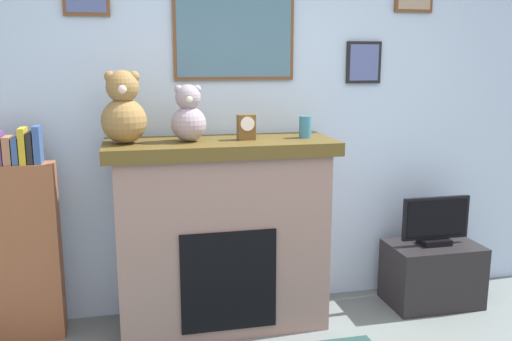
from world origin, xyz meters
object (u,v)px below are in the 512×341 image
at_px(bookshelf, 23,244).
at_px(television, 436,222).
at_px(fireplace, 221,233).
at_px(candle_jar, 305,127).
at_px(teddy_bear_grey, 189,116).
at_px(tv_stand, 432,274).
at_px(mantel_clock, 246,127).
at_px(teddy_bear_cream, 124,111).

distance_m(bookshelf, television, 2.67).
bearing_deg(bookshelf, fireplace, -3.00).
distance_m(candle_jar, teddy_bear_grey, 0.73).
height_order(fireplace, tv_stand, fireplace).
bearing_deg(candle_jar, mantel_clock, -179.79).
bearing_deg(teddy_bear_grey, candle_jar, 0.03).
height_order(bookshelf, tv_stand, bookshelf).
relative_size(bookshelf, mantel_clock, 8.49).
bearing_deg(teddy_bear_grey, mantel_clock, -0.16).
bearing_deg(tv_stand, teddy_bear_grey, 179.32).
height_order(bookshelf, television, bookshelf).
xyz_separation_m(bookshelf, mantel_clock, (1.34, -0.08, 0.68)).
distance_m(fireplace, bookshelf, 1.19).
xyz_separation_m(candle_jar, teddy_bear_grey, (-0.73, -0.00, 0.08)).
distance_m(bookshelf, teddy_bear_grey, 1.25).
height_order(bookshelf, teddy_bear_cream, teddy_bear_cream).
distance_m(mantel_clock, teddy_bear_cream, 0.73).
distance_m(bookshelf, mantel_clock, 1.51).
relative_size(tv_stand, mantel_clock, 4.04).
relative_size(bookshelf, teddy_bear_cream, 3.08).
bearing_deg(teddy_bear_cream, fireplace, 1.85).
height_order(fireplace, teddy_bear_grey, teddy_bear_grey).
bearing_deg(teddy_bear_cream, candle_jar, 0.03).
bearing_deg(teddy_bear_grey, television, -0.72).
distance_m(fireplace, teddy_bear_grey, 0.77).
height_order(television, teddy_bear_grey, teddy_bear_grey).
distance_m(television, teddy_bear_cream, 2.20).
xyz_separation_m(fireplace, teddy_bear_grey, (-0.19, -0.02, 0.75)).
relative_size(fireplace, teddy_bear_cream, 3.29).
xyz_separation_m(tv_stand, teddy_bear_cream, (-2.04, 0.02, 1.17)).
xyz_separation_m(television, candle_jar, (-0.94, 0.02, 0.68)).
bearing_deg(tv_stand, teddy_bear_cream, 179.45).
bearing_deg(mantel_clock, candle_jar, 0.21).
bearing_deg(teddy_bear_grey, tv_stand, -0.68).
distance_m(tv_stand, candle_jar, 1.41).
height_order(tv_stand, candle_jar, candle_jar).
bearing_deg(candle_jar, television, -1.31).
distance_m(bookshelf, teddy_bear_cream, 1.01).
relative_size(bookshelf, candle_jar, 9.54).
bearing_deg(television, candle_jar, 178.69).
height_order(candle_jar, teddy_bear_cream, teddy_bear_cream).
xyz_separation_m(bookshelf, tv_stand, (2.66, -0.10, -0.38)).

